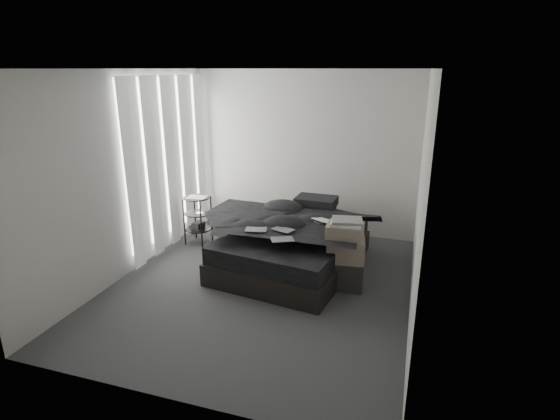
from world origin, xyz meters
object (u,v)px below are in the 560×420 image
(laptop, at_px, (322,216))
(box_lower, at_px, (344,273))
(side_stand, at_px, (198,220))
(bed, at_px, (293,256))

(laptop, bearing_deg, box_lower, -16.90)
(box_lower, bearing_deg, side_stand, 162.81)
(bed, distance_m, box_lower, 0.85)
(laptop, height_order, side_stand, laptop)
(bed, relative_size, side_stand, 2.86)
(laptop, bearing_deg, side_stand, -164.27)
(laptop, xyz_separation_m, side_stand, (-2.02, 0.38, -0.40))
(bed, height_order, box_lower, box_lower)
(side_stand, height_order, box_lower, side_stand)
(laptop, relative_size, box_lower, 0.70)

